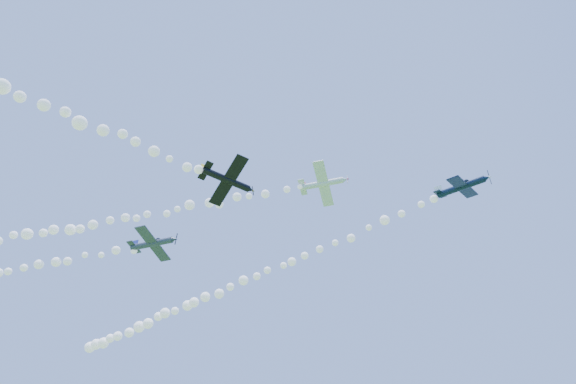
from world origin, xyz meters
The scene contains 6 objects.
plane_white centered at (4.63, -3.02, 49.87)m, with size 7.60×7.80×2.47m.
smoke_trail_white centered at (-38.84, -14.45, 49.56)m, with size 82.65×23.77×3.16m, color white, non-canonical shape.
plane_navy centered at (22.56, 3.45, 46.49)m, with size 7.86×8.03×3.01m.
smoke_trail_navy centered at (-21.67, 10.19, 46.31)m, with size 83.89×15.21×3.04m, color white, non-canonical shape.
plane_grey centered at (-20.77, -9.41, 43.95)m, with size 7.98×8.44×2.33m.
plane_black centered at (-1.04, -18.07, 40.81)m, with size 6.99×6.76×2.48m.
Camera 1 is at (25.32, -50.87, 2.00)m, focal length 30.00 mm.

